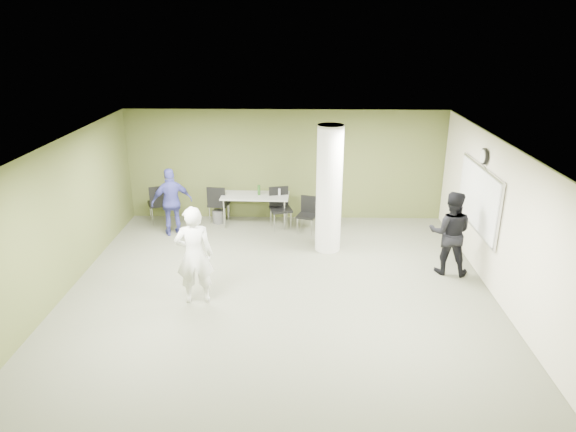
{
  "coord_description": "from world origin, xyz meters",
  "views": [
    {
      "loc": [
        0.38,
        -8.56,
        4.75
      ],
      "look_at": [
        0.14,
        1.0,
        1.16
      ],
      "focal_mm": 32.0,
      "sensor_mm": 36.0,
      "label": 1
    }
  ],
  "objects_px": {
    "chair_back_left": "(159,201)",
    "folding_table": "(256,197)",
    "woman_white": "(194,255)",
    "man_blue": "(172,202)",
    "man_black": "(450,233)"
  },
  "relations": [
    {
      "from": "folding_table",
      "to": "chair_back_left",
      "type": "relative_size",
      "value": 1.67
    },
    {
      "from": "woman_white",
      "to": "chair_back_left",
      "type": "bearing_deg",
      "value": -76.58
    },
    {
      "from": "chair_back_left",
      "to": "woman_white",
      "type": "bearing_deg",
      "value": 90.51
    },
    {
      "from": "man_blue",
      "to": "man_black",
      "type": "bearing_deg",
      "value": 140.55
    },
    {
      "from": "chair_back_left",
      "to": "woman_white",
      "type": "relative_size",
      "value": 0.55
    },
    {
      "from": "chair_back_left",
      "to": "woman_white",
      "type": "xyz_separation_m",
      "value": [
        1.67,
        -3.87,
        0.32
      ]
    },
    {
      "from": "chair_back_left",
      "to": "woman_white",
      "type": "height_order",
      "value": "woman_white"
    },
    {
      "from": "chair_back_left",
      "to": "folding_table",
      "type": "bearing_deg",
      "value": 155.6
    },
    {
      "from": "folding_table",
      "to": "man_black",
      "type": "height_order",
      "value": "man_black"
    },
    {
      "from": "chair_back_left",
      "to": "man_blue",
      "type": "height_order",
      "value": "man_blue"
    },
    {
      "from": "chair_back_left",
      "to": "man_blue",
      "type": "relative_size",
      "value": 0.62
    },
    {
      "from": "woman_white",
      "to": "man_black",
      "type": "height_order",
      "value": "woman_white"
    },
    {
      "from": "chair_back_left",
      "to": "man_black",
      "type": "xyz_separation_m",
      "value": [
        6.52,
        -2.59,
        0.27
      ]
    },
    {
      "from": "man_black",
      "to": "man_blue",
      "type": "relative_size",
      "value": 1.06
    },
    {
      "from": "man_blue",
      "to": "folding_table",
      "type": "bearing_deg",
      "value": 176.64
    }
  ]
}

